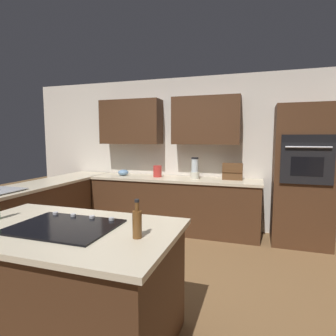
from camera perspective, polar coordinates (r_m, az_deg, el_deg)
ground_plane at (r=3.29m, az=-6.29°, el=-22.17°), size 14.00×14.00×0.00m
wall_back at (r=4.85m, az=2.62°, el=4.87°), size 6.00×0.44×2.60m
lower_cabinets_back at (r=4.68m, az=1.21°, el=-7.76°), size 2.80×0.60×0.86m
countertop_back at (r=4.60m, az=1.22°, el=-2.31°), size 2.84×0.64×0.04m
lower_cabinets_side at (r=4.53m, az=-25.07°, el=-8.84°), size 0.60×2.90×0.86m
countertop_side at (r=4.44m, az=-25.34°, el=-3.22°), size 0.64×2.94×0.04m
island_base at (r=2.42m, az=-20.33°, el=-22.14°), size 1.62×0.94×0.86m
island_top at (r=2.24m, az=-20.77°, el=-11.94°), size 1.70×1.02×0.04m
wall_oven at (r=4.43m, az=26.15°, el=-1.42°), size 0.80×0.66×2.04m
cooktop at (r=2.24m, az=-20.71°, el=-11.23°), size 0.76×0.56×0.03m
blender at (r=4.51m, az=5.58°, el=-0.32°), size 0.15×0.15×0.35m
mixing_bowl at (r=4.96m, az=-9.27°, el=-0.92°), size 0.19×0.19×0.10m
spice_rack at (r=4.48m, az=13.25°, el=-0.72°), size 0.31×0.11×0.27m
kettle at (r=4.70m, az=-2.20°, el=-0.68°), size 0.15×0.15×0.20m
second_bottle at (r=1.87m, az=-6.43°, el=-11.26°), size 0.06×0.06×0.26m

